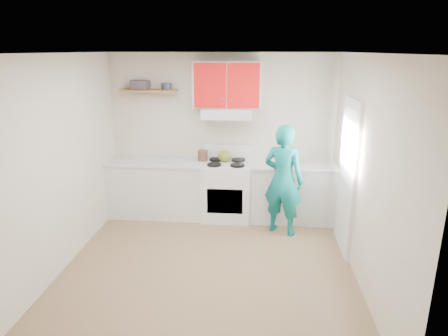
# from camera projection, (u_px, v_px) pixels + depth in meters

# --- Properties ---
(floor) EXTENTS (3.80, 3.80, 0.00)m
(floor) POSITION_uv_depth(u_px,v_px,m) (208.00, 267.00, 4.95)
(floor) COLOR brown
(floor) RESTS_ON ground
(ceiling) EXTENTS (3.60, 3.80, 0.04)m
(ceiling) POSITION_uv_depth(u_px,v_px,m) (206.00, 53.00, 4.20)
(ceiling) COLOR white
(ceiling) RESTS_ON floor
(back_wall) EXTENTS (3.60, 0.04, 2.60)m
(back_wall) POSITION_uv_depth(u_px,v_px,m) (222.00, 135.00, 6.39)
(back_wall) COLOR beige
(back_wall) RESTS_ON floor
(front_wall) EXTENTS (3.60, 0.04, 2.60)m
(front_wall) POSITION_uv_depth(u_px,v_px,m) (173.00, 247.00, 2.77)
(front_wall) COLOR beige
(front_wall) RESTS_ON floor
(left_wall) EXTENTS (0.04, 3.80, 2.60)m
(left_wall) POSITION_uv_depth(u_px,v_px,m) (59.00, 165.00, 4.73)
(left_wall) COLOR beige
(left_wall) RESTS_ON floor
(right_wall) EXTENTS (0.04, 3.80, 2.60)m
(right_wall) POSITION_uv_depth(u_px,v_px,m) (365.00, 173.00, 4.43)
(right_wall) COLOR beige
(right_wall) RESTS_ON floor
(door) EXTENTS (0.05, 0.85, 2.05)m
(door) POSITION_uv_depth(u_px,v_px,m) (347.00, 177.00, 5.18)
(door) COLOR white
(door) RESTS_ON floor
(door_glass) EXTENTS (0.01, 0.55, 0.95)m
(door_glass) POSITION_uv_depth(u_px,v_px,m) (348.00, 146.00, 5.06)
(door_glass) COLOR white
(door_glass) RESTS_ON door
(counter_left) EXTENTS (1.52, 0.60, 0.90)m
(counter_left) POSITION_uv_depth(u_px,v_px,m) (157.00, 189.00, 6.44)
(counter_left) COLOR silver
(counter_left) RESTS_ON floor
(counter_right) EXTENTS (1.32, 0.60, 0.90)m
(counter_right) POSITION_uv_depth(u_px,v_px,m) (291.00, 193.00, 6.26)
(counter_right) COLOR silver
(counter_right) RESTS_ON floor
(stove) EXTENTS (0.76, 0.65, 0.92)m
(stove) POSITION_uv_depth(u_px,v_px,m) (226.00, 191.00, 6.32)
(stove) COLOR white
(stove) RESTS_ON floor
(range_hood) EXTENTS (0.76, 0.44, 0.15)m
(range_hood) POSITION_uv_depth(u_px,v_px,m) (227.00, 113.00, 6.06)
(range_hood) COLOR silver
(range_hood) RESTS_ON back_wall
(upper_cabinets) EXTENTS (1.02, 0.33, 0.70)m
(upper_cabinets) POSITION_uv_depth(u_px,v_px,m) (227.00, 85.00, 5.99)
(upper_cabinets) COLOR red
(upper_cabinets) RESTS_ON back_wall
(shelf) EXTENTS (0.90, 0.30, 0.04)m
(shelf) POSITION_uv_depth(u_px,v_px,m) (148.00, 91.00, 6.13)
(shelf) COLOR brown
(shelf) RESTS_ON back_wall
(books) EXTENTS (0.29, 0.23, 0.14)m
(books) POSITION_uv_depth(u_px,v_px,m) (140.00, 85.00, 6.15)
(books) COLOR #463D43
(books) RESTS_ON shelf
(tin) EXTENTS (0.20, 0.20, 0.10)m
(tin) POSITION_uv_depth(u_px,v_px,m) (166.00, 86.00, 6.12)
(tin) COLOR #333D4C
(tin) RESTS_ON shelf
(kettle) EXTENTS (0.29, 0.29, 0.19)m
(kettle) POSITION_uv_depth(u_px,v_px,m) (225.00, 156.00, 6.25)
(kettle) COLOR olive
(kettle) RESTS_ON stove
(crock) EXTENTS (0.16, 0.16, 0.19)m
(crock) POSITION_uv_depth(u_px,v_px,m) (203.00, 156.00, 6.30)
(crock) COLOR #4F3122
(crock) RESTS_ON counter_left
(cutting_board) EXTENTS (0.33, 0.26, 0.02)m
(cutting_board) POSITION_uv_depth(u_px,v_px,m) (289.00, 164.00, 6.16)
(cutting_board) COLOR olive
(cutting_board) RESTS_ON counter_right
(silicone_mat) EXTENTS (0.32, 0.28, 0.01)m
(silicone_mat) POSITION_uv_depth(u_px,v_px,m) (311.00, 167.00, 6.01)
(silicone_mat) COLOR red
(silicone_mat) RESTS_ON counter_right
(person) EXTENTS (0.71, 0.61, 1.64)m
(person) POSITION_uv_depth(u_px,v_px,m) (283.00, 180.00, 5.69)
(person) COLOR #0C7270
(person) RESTS_ON floor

